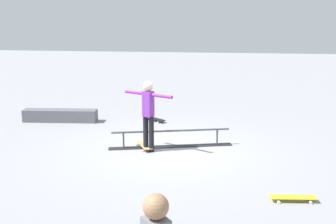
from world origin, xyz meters
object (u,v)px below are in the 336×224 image
object	(u,v)px
skater_main	(148,111)
skateboard_main	(144,145)
loose_skateboard_yellow	(293,197)
skate_ledge	(60,116)
grind_rail	(171,139)
loose_skateboard_black	(155,119)

from	to	relation	value
skater_main	skateboard_main	world-z (taller)	skater_main
skater_main	loose_skateboard_yellow	xyz separation A→B (m)	(-3.04, 2.39, -0.91)
skate_ledge	skater_main	distance (m)	4.16
grind_rail	skateboard_main	size ratio (longest dim) A/B	3.82
loose_skateboard_black	loose_skateboard_yellow	size ratio (longest dim) A/B	0.92
grind_rail	skate_ledge	world-z (taller)	grind_rail
skateboard_main	loose_skateboard_yellow	distance (m)	4.10
grind_rail	skate_ledge	distance (m)	4.28
skateboard_main	loose_skateboard_black	bearing A→B (deg)	155.56
grind_rail	loose_skateboard_black	distance (m)	2.67
loose_skateboard_black	skater_main	bearing A→B (deg)	135.71
grind_rail	skateboard_main	world-z (taller)	grind_rail
grind_rail	skateboard_main	distance (m)	0.68
grind_rail	skateboard_main	bearing A→B (deg)	2.12
skateboard_main	grind_rail	bearing A→B (deg)	78.61
skate_ledge	loose_skateboard_black	xyz separation A→B (m)	(-2.89, -0.47, -0.11)
loose_skateboard_black	loose_skateboard_yellow	xyz separation A→B (m)	(-3.42, 5.30, 0.00)
loose_skateboard_yellow	loose_skateboard_black	bearing A→B (deg)	-63.69
skate_ledge	loose_skateboard_yellow	bearing A→B (deg)	142.56
grind_rail	loose_skateboard_black	bearing A→B (deg)	-86.66
skate_ledge	skateboard_main	bearing A→B (deg)	144.12
skateboard_main	loose_skateboard_black	size ratio (longest dim) A/B	1.06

